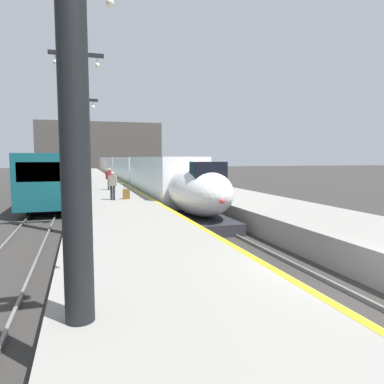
# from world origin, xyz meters

# --- Properties ---
(ground_plane) EXTENTS (260.00, 260.00, 0.00)m
(ground_plane) POSITION_xyz_m (0.00, 0.00, 0.00)
(ground_plane) COLOR #33302D
(platform_left) EXTENTS (4.80, 110.00, 1.05)m
(platform_left) POSITION_xyz_m (-4.05, 24.75, 0.53)
(platform_left) COLOR gray
(platform_left) RESTS_ON ground
(platform_right) EXTENTS (4.80, 110.00, 1.05)m
(platform_right) POSITION_xyz_m (4.05, 24.75, 0.53)
(platform_right) COLOR gray
(platform_right) RESTS_ON ground
(platform_left_safety_stripe) EXTENTS (0.20, 107.80, 0.01)m
(platform_left_safety_stripe) POSITION_xyz_m (-1.77, 24.75, 1.05)
(platform_left_safety_stripe) COLOR yellow
(platform_left_safety_stripe) RESTS_ON platform_left
(rail_main_left) EXTENTS (0.08, 110.00, 0.12)m
(rail_main_left) POSITION_xyz_m (-0.75, 27.50, 0.06)
(rail_main_left) COLOR slate
(rail_main_left) RESTS_ON ground
(rail_main_right) EXTENTS (0.08, 110.00, 0.12)m
(rail_main_right) POSITION_xyz_m (0.75, 27.50, 0.06)
(rail_main_right) COLOR slate
(rail_main_right) RESTS_ON ground
(rail_secondary_left) EXTENTS (0.08, 110.00, 0.12)m
(rail_secondary_left) POSITION_xyz_m (-8.85, 27.50, 0.06)
(rail_secondary_left) COLOR slate
(rail_secondary_left) RESTS_ON ground
(rail_secondary_right) EXTENTS (0.08, 110.00, 0.12)m
(rail_secondary_right) POSITION_xyz_m (-7.35, 27.50, 0.06)
(rail_secondary_right) COLOR slate
(rail_secondary_right) RESTS_ON ground
(highspeed_train_main) EXTENTS (2.92, 75.18, 3.60)m
(highspeed_train_main) POSITION_xyz_m (0.00, 44.47, 1.97)
(highspeed_train_main) COLOR silver
(highspeed_train_main) RESTS_ON ground
(regional_train_adjacent) EXTENTS (2.85, 36.60, 3.80)m
(regional_train_adjacent) POSITION_xyz_m (-8.10, 33.03, 2.13)
(regional_train_adjacent) COLOR #145660
(regional_train_adjacent) RESTS_ON ground
(station_column_mid) EXTENTS (4.00, 0.68, 10.20)m
(station_column_mid) POSITION_xyz_m (-5.90, 10.06, 7.11)
(station_column_mid) COLOR black
(station_column_mid) RESTS_ON platform_left
(station_column_far) EXTENTS (4.00, 0.68, 10.46)m
(station_column_far) POSITION_xyz_m (-5.90, 22.25, 7.25)
(station_column_far) COLOR black
(station_column_far) RESTS_ON platform_left
(station_column_distant) EXTENTS (4.00, 0.68, 8.72)m
(station_column_distant) POSITION_xyz_m (-5.90, 32.77, 6.33)
(station_column_distant) COLOR black
(station_column_distant) RESTS_ON platform_left
(passenger_near_edge) EXTENTS (0.50, 0.39, 1.69)m
(passenger_near_edge) POSITION_xyz_m (-4.07, 14.76, 2.04)
(passenger_near_edge) COLOR #23232D
(passenger_near_edge) RESTS_ON platform_left
(passenger_mid_platform) EXTENTS (0.57, 0.25, 1.69)m
(passenger_mid_platform) POSITION_xyz_m (-3.72, 21.66, 2.04)
(passenger_mid_platform) COLOR #23232D
(passenger_mid_platform) RESTS_ON platform_left
(rolling_suitcase) EXTENTS (0.40, 0.22, 0.98)m
(rolling_suitcase) POSITION_xyz_m (-3.25, 15.01, 1.35)
(rolling_suitcase) COLOR brown
(rolling_suitcase) RESTS_ON platform_left
(terminus_back_wall) EXTENTS (36.00, 2.00, 14.00)m
(terminus_back_wall) POSITION_xyz_m (0.00, 102.00, 7.00)
(terminus_back_wall) COLOR #4C4742
(terminus_back_wall) RESTS_ON ground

